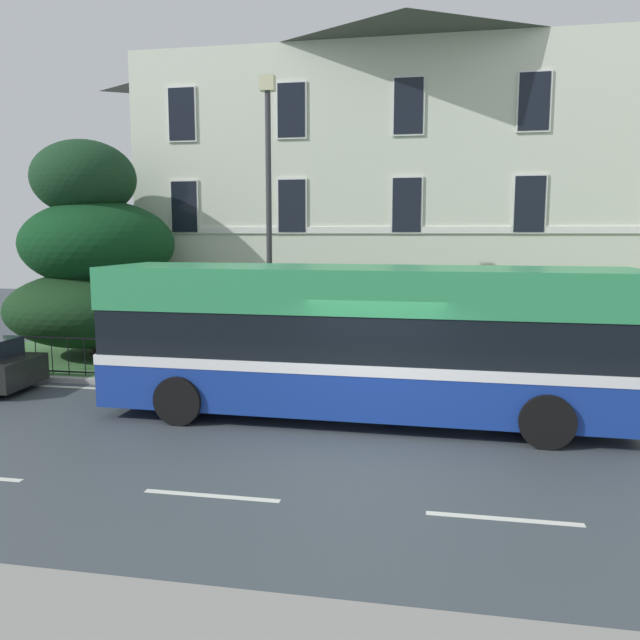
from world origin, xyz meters
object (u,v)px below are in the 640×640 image
(street_lamp_post, at_px, (269,209))
(litter_bin, at_px, (151,349))
(georgian_townhouse, at_px, (414,172))
(single_decker_bus, at_px, (362,339))
(evergreen_tree, at_px, (93,262))

(street_lamp_post, bearing_deg, litter_bin, -177.74)
(georgian_townhouse, xyz_separation_m, single_decker_bus, (-0.49, -11.95, -4.34))
(single_decker_bus, xyz_separation_m, street_lamp_post, (-2.71, 3.06, 2.69))
(street_lamp_post, bearing_deg, single_decker_bus, -48.48)
(evergreen_tree, distance_m, single_decker_bus, 9.89)
(georgian_townhouse, bearing_deg, single_decker_bus, -92.35)
(single_decker_bus, height_order, street_lamp_post, street_lamp_post)
(evergreen_tree, distance_m, litter_bin, 3.91)
(georgian_townhouse, height_order, evergreen_tree, georgian_townhouse)
(evergreen_tree, bearing_deg, street_lamp_post, -16.80)
(evergreen_tree, bearing_deg, single_decker_bus, -29.43)
(georgian_townhouse, bearing_deg, street_lamp_post, -109.77)
(evergreen_tree, bearing_deg, litter_bin, -35.58)
(georgian_townhouse, xyz_separation_m, evergreen_tree, (-9.04, -7.13, -3.08))
(street_lamp_post, height_order, litter_bin, street_lamp_post)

